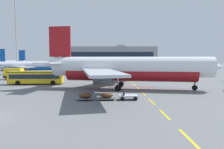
{
  "coord_description": "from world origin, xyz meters",
  "views": [
    {
      "loc": [
        12.06,
        -19.35,
        5.88
      ],
      "look_at": [
        12.97,
        26.37,
        2.25
      ],
      "focal_mm": 32.59,
      "sensor_mm": 36.0,
      "label": 1
    }
  ],
  "objects_px": {
    "apron_light_mast_near": "(16,26)",
    "airliner_foreground": "(127,68)",
    "baggage_train": "(107,96)",
    "apron_shuttle_bus": "(36,77)",
    "airliner_mid_left": "(31,66)",
    "airliner_far_center": "(5,64)",
    "ground_power_truck": "(17,73)"
  },
  "relations": [
    {
      "from": "baggage_train",
      "to": "apron_light_mast_near",
      "type": "bearing_deg",
      "value": 124.6
    },
    {
      "from": "airliner_mid_left",
      "to": "ground_power_truck",
      "type": "height_order",
      "value": "airliner_mid_left"
    },
    {
      "from": "baggage_train",
      "to": "apron_light_mast_near",
      "type": "relative_size",
      "value": 0.29
    },
    {
      "from": "airliner_foreground",
      "to": "airliner_far_center",
      "type": "distance_m",
      "value": 83.13
    },
    {
      "from": "airliner_far_center",
      "to": "apron_light_mast_near",
      "type": "height_order",
      "value": "apron_light_mast_near"
    },
    {
      "from": "airliner_far_center",
      "to": "apron_light_mast_near",
      "type": "relative_size",
      "value": 0.92
    },
    {
      "from": "baggage_train",
      "to": "apron_shuttle_bus",
      "type": "bearing_deg",
      "value": 132.08
    },
    {
      "from": "airliner_mid_left",
      "to": "baggage_train",
      "type": "height_order",
      "value": "airliner_mid_left"
    },
    {
      "from": "apron_shuttle_bus",
      "to": "ground_power_truck",
      "type": "height_order",
      "value": "ground_power_truck"
    },
    {
      "from": "apron_light_mast_near",
      "to": "airliner_mid_left",
      "type": "bearing_deg",
      "value": -2.13
    },
    {
      "from": "airliner_mid_left",
      "to": "baggage_train",
      "type": "distance_m",
      "value": 58.4
    },
    {
      "from": "airliner_mid_left",
      "to": "ground_power_truck",
      "type": "distance_m",
      "value": 21.62
    },
    {
      "from": "ground_power_truck",
      "to": "airliner_far_center",
      "type": "bearing_deg",
      "value": 119.83
    },
    {
      "from": "airliner_far_center",
      "to": "airliner_mid_left",
      "type": "bearing_deg",
      "value": -47.03
    },
    {
      "from": "airliner_mid_left",
      "to": "apron_shuttle_bus",
      "type": "xyz_separation_m",
      "value": [
        13.42,
        -32.35,
        -1.28
      ]
    },
    {
      "from": "airliner_far_center",
      "to": "baggage_train",
      "type": "distance_m",
      "value": 89.01
    },
    {
      "from": "airliner_mid_left",
      "to": "ground_power_truck",
      "type": "relative_size",
      "value": 3.67
    },
    {
      "from": "apron_light_mast_near",
      "to": "airliner_foreground",
      "type": "bearing_deg",
      "value": -46.06
    },
    {
      "from": "airliner_mid_left",
      "to": "apron_light_mast_near",
      "type": "xyz_separation_m",
      "value": [
        -5.22,
        0.19,
        15.07
      ]
    },
    {
      "from": "baggage_train",
      "to": "apron_light_mast_near",
      "type": "xyz_separation_m",
      "value": [
        -34.82,
        50.47,
        17.58
      ]
    },
    {
      "from": "apron_light_mast_near",
      "to": "airliner_far_center",
      "type": "bearing_deg",
      "value": 125.31
    },
    {
      "from": "airliner_far_center",
      "to": "apron_shuttle_bus",
      "type": "height_order",
      "value": "airliner_far_center"
    },
    {
      "from": "ground_power_truck",
      "to": "airliner_foreground",
      "type": "bearing_deg",
      "value": -32.46
    },
    {
      "from": "airliner_far_center",
      "to": "apron_shuttle_bus",
      "type": "bearing_deg",
      "value": -57.86
    },
    {
      "from": "airliner_foreground",
      "to": "baggage_train",
      "type": "xyz_separation_m",
      "value": [
        -3.81,
        -10.37,
        -3.42
      ]
    },
    {
      "from": "apron_shuttle_bus",
      "to": "baggage_train",
      "type": "bearing_deg",
      "value": -47.92
    },
    {
      "from": "airliner_far_center",
      "to": "ground_power_truck",
      "type": "relative_size",
      "value": 3.85
    },
    {
      "from": "airliner_mid_left",
      "to": "apron_light_mast_near",
      "type": "height_order",
      "value": "apron_light_mast_near"
    },
    {
      "from": "apron_shuttle_bus",
      "to": "baggage_train",
      "type": "xyz_separation_m",
      "value": [
        16.18,
        -17.93,
        -1.23
      ]
    },
    {
      "from": "airliner_foreground",
      "to": "apron_light_mast_near",
      "type": "distance_m",
      "value": 57.46
    },
    {
      "from": "airliner_mid_left",
      "to": "airliner_far_center",
      "type": "relative_size",
      "value": 0.95
    },
    {
      "from": "airliner_far_center",
      "to": "ground_power_truck",
      "type": "xyz_separation_m",
      "value": [
        25.21,
        -43.96,
        -1.53
      ]
    }
  ]
}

